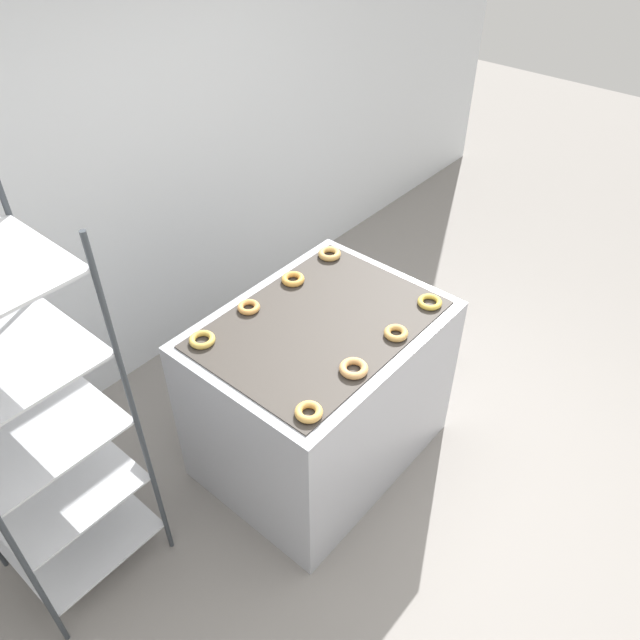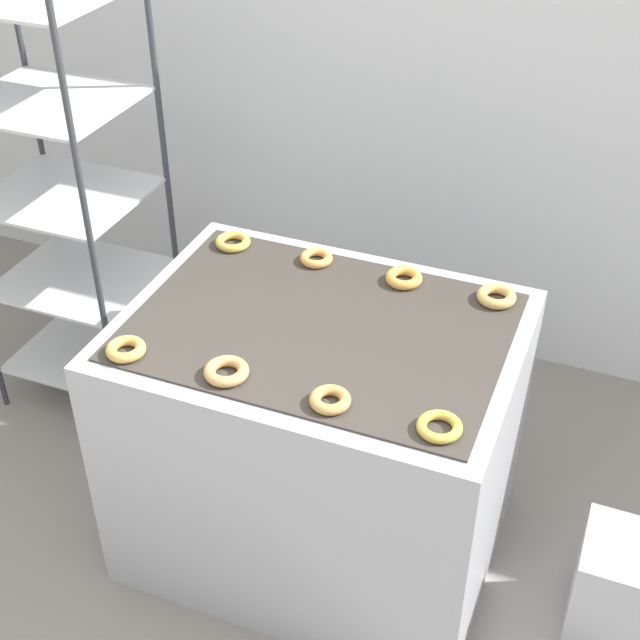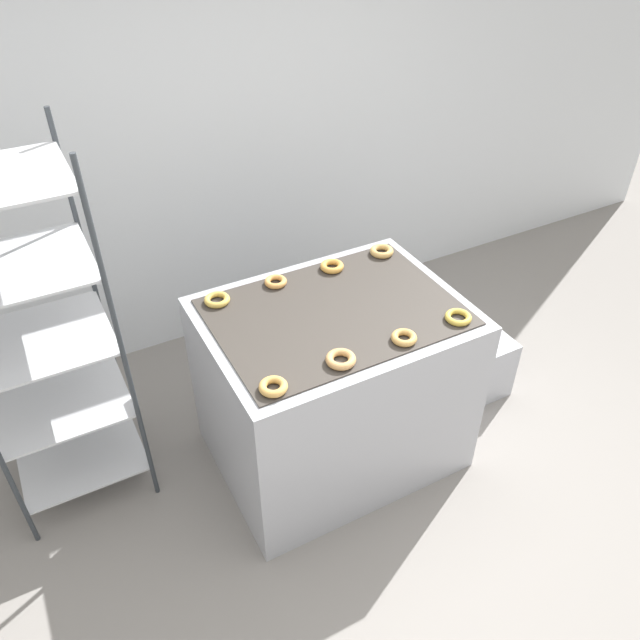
% 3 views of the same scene
% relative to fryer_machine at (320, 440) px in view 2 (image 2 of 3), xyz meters
% --- Properties ---
extents(wall_back, '(8.00, 0.05, 2.80)m').
position_rel_fryer_machine_xyz_m(wall_back, '(-0.00, 1.41, 0.91)').
color(wall_back, silver).
rests_on(wall_back, ground_plane).
extents(fryer_machine, '(1.25, 0.94, 0.97)m').
position_rel_fryer_machine_xyz_m(fryer_machine, '(0.00, 0.00, 0.00)').
color(fryer_machine, '#A8AAB2').
rests_on(fryer_machine, ground_plane).
extents(baking_rack_cart, '(0.63, 0.57, 1.88)m').
position_rel_fryer_machine_xyz_m(baking_rack_cart, '(-1.27, 0.46, 0.47)').
color(baking_rack_cart, '#33383D').
rests_on(baking_rack_cart, ground_plane).
extents(glaze_bin, '(0.29, 0.30, 0.39)m').
position_rel_fryer_machine_xyz_m(glaze_bin, '(1.05, 0.01, -0.29)').
color(glaze_bin, '#A8AAB2').
rests_on(glaze_bin, ground_plane).
extents(donut_near_left, '(0.12, 0.12, 0.03)m').
position_rel_fryer_machine_xyz_m(donut_near_left, '(-0.48, -0.35, 0.50)').
color(donut_near_left, tan).
rests_on(donut_near_left, fryer_machine).
extents(donut_near_midleft, '(0.13, 0.13, 0.03)m').
position_rel_fryer_machine_xyz_m(donut_near_midleft, '(-0.16, -0.33, 0.50)').
color(donut_near_midleft, tan).
rests_on(donut_near_midleft, fryer_machine).
extents(donut_near_midright, '(0.12, 0.12, 0.03)m').
position_rel_fryer_machine_xyz_m(donut_near_midright, '(0.16, -0.34, 0.50)').
color(donut_near_midright, tan).
rests_on(donut_near_midright, fryer_machine).
extents(donut_near_right, '(0.12, 0.12, 0.03)m').
position_rel_fryer_machine_xyz_m(donut_near_right, '(0.47, -0.33, 0.50)').
color(donut_near_right, gold).
rests_on(donut_near_right, fryer_machine).
extents(donut_far_left, '(0.13, 0.13, 0.03)m').
position_rel_fryer_machine_xyz_m(donut_far_left, '(-0.47, 0.33, 0.50)').
color(donut_far_left, gold).
rests_on(donut_far_left, fryer_machine).
extents(donut_far_midleft, '(0.11, 0.11, 0.03)m').
position_rel_fryer_machine_xyz_m(donut_far_midleft, '(-0.15, 0.34, 0.50)').
color(donut_far_midleft, '#D5934A').
rests_on(donut_far_midleft, fryer_machine).
extents(donut_far_midright, '(0.12, 0.12, 0.03)m').
position_rel_fryer_machine_xyz_m(donut_far_midright, '(0.17, 0.33, 0.50)').
color(donut_far_midright, gold).
rests_on(donut_far_midright, fryer_machine).
extents(donut_far_right, '(0.13, 0.13, 0.03)m').
position_rel_fryer_machine_xyz_m(donut_far_right, '(0.48, 0.34, 0.50)').
color(donut_far_right, tan).
rests_on(donut_far_right, fryer_machine).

